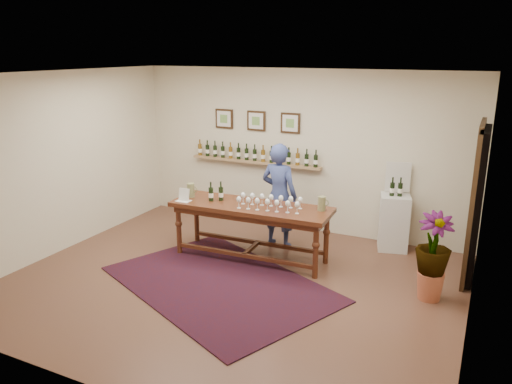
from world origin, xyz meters
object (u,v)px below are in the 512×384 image
at_px(display_pedestal, 394,222).
at_px(potted_plant, 433,257).
at_px(tasting_table, 251,213).
at_px(person, 279,196).

height_order(display_pedestal, potted_plant, potted_plant).
xyz_separation_m(tasting_table, potted_plant, (2.64, -0.17, -0.15)).
height_order(potted_plant, person, person).
bearing_deg(person, tasting_table, 81.92).
distance_m(tasting_table, potted_plant, 2.65).
height_order(display_pedestal, person, person).
bearing_deg(tasting_table, person, 73.21).
height_order(tasting_table, potted_plant, potted_plant).
height_order(tasting_table, display_pedestal, display_pedestal).
distance_m(tasting_table, person, 0.71).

